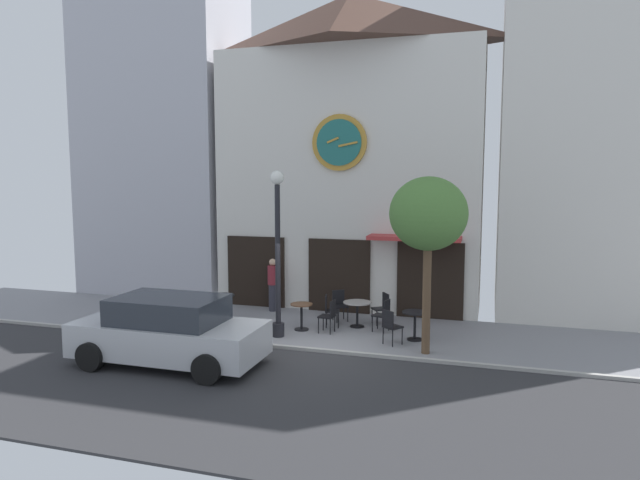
# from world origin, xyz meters

# --- Properties ---
(ground_plane) EXTENTS (27.47, 10.01, 0.13)m
(ground_plane) POSITION_xyz_m (0.00, -0.81, -0.02)
(ground_plane) COLOR gray
(clock_building) EXTENTS (8.46, 3.76, 10.04)m
(clock_building) POSITION_xyz_m (-0.37, 5.41, 5.17)
(clock_building) COLOR silver
(clock_building) RESTS_ON ground_plane
(neighbor_building_left) EXTENTS (5.54, 3.62, 14.33)m
(neighbor_building_left) POSITION_xyz_m (-7.62, 5.99, 7.16)
(neighbor_building_left) COLOR #B2B2BC
(neighbor_building_left) RESTS_ON ground_plane
(neighbor_building_right) EXTENTS (6.97, 4.28, 13.44)m
(neighbor_building_right) POSITION_xyz_m (7.82, 6.33, 6.72)
(neighbor_building_right) COLOR silver
(neighbor_building_right) RESTS_ON ground_plane
(street_lamp) EXTENTS (0.36, 0.36, 4.39)m
(street_lamp) POSITION_xyz_m (-1.20, 1.00, 2.23)
(street_lamp) COLOR black
(street_lamp) RESTS_ON ground_plane
(street_tree) EXTENTS (1.84, 1.65, 4.25)m
(street_tree) POSITION_xyz_m (2.72, 0.66, 3.33)
(street_tree) COLOR brown
(street_tree) RESTS_ON ground_plane
(cafe_table_center_left) EXTENTS (0.76, 0.76, 0.76)m
(cafe_table_center_left) POSITION_xyz_m (-3.43, 2.11, 0.56)
(cafe_table_center_left) COLOR black
(cafe_table_center_left) RESTS_ON ground_plane
(cafe_table_rightmost) EXTENTS (0.62, 0.62, 0.74)m
(cafe_table_rightmost) POSITION_xyz_m (-0.82, 1.79, 0.49)
(cafe_table_rightmost) COLOR black
(cafe_table_rightmost) RESTS_ON ground_plane
(cafe_table_leftmost) EXTENTS (0.79, 0.79, 0.72)m
(cafe_table_leftmost) POSITION_xyz_m (0.59, 2.53, 0.54)
(cafe_table_leftmost) COLOR black
(cafe_table_leftmost) RESTS_ON ground_plane
(cafe_table_near_door) EXTENTS (0.66, 0.66, 0.75)m
(cafe_table_near_door) POSITION_xyz_m (2.32, 1.71, 0.51)
(cafe_table_near_door) COLOR black
(cafe_table_near_door) RESTS_ON ground_plane
(cafe_chair_corner) EXTENTS (0.44, 0.44, 0.90)m
(cafe_chair_corner) POSITION_xyz_m (0.01, 1.72, 0.53)
(cafe_chair_corner) COLOR black
(cafe_chair_corner) RESTS_ON ground_plane
(cafe_chair_right_end) EXTENTS (0.56, 0.56, 0.90)m
(cafe_chair_right_end) POSITION_xyz_m (-0.08, 3.09, 0.53)
(cafe_chair_right_end) COLOR black
(cafe_chair_right_end) RESTS_ON ground_plane
(cafe_chair_facing_street) EXTENTS (0.56, 0.56, 0.90)m
(cafe_chair_facing_street) POSITION_xyz_m (1.22, 3.06, 0.53)
(cafe_chair_facing_street) COLOR black
(cafe_chair_facing_street) RESTS_ON ground_plane
(cafe_chair_left_end) EXTENTS (0.48, 0.48, 0.90)m
(cafe_chair_left_end) POSITION_xyz_m (1.39, 2.25, 0.53)
(cafe_chair_left_end) COLOR black
(cafe_chair_left_end) RESTS_ON ground_plane
(cafe_chair_facing_wall) EXTENTS (0.56, 0.56, 0.90)m
(cafe_chair_facing_wall) POSITION_xyz_m (1.79, 1.10, 0.53)
(cafe_chair_facing_wall) COLOR black
(cafe_chair_facing_wall) RESTS_ON ground_plane
(cafe_chair_outer) EXTENTS (0.48, 0.48, 0.90)m
(cafe_chair_outer) POSITION_xyz_m (-0.17, 2.34, 0.53)
(cafe_chair_outer) COLOR black
(cafe_chair_outer) RESTS_ON ground_plane
(pedestrian_maroon) EXTENTS (0.45, 0.45, 1.67)m
(pedestrian_maroon) POSITION_xyz_m (-2.41, 3.66, 0.86)
(pedestrian_maroon) COLOR #2D2D38
(pedestrian_maroon) RESTS_ON ground_plane
(parked_car_silver) EXTENTS (4.31, 2.04, 1.55)m
(parked_car_silver) POSITION_xyz_m (-2.75, -1.82, 0.76)
(parked_car_silver) COLOR #B7BABF
(parked_car_silver) RESTS_ON ground_plane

